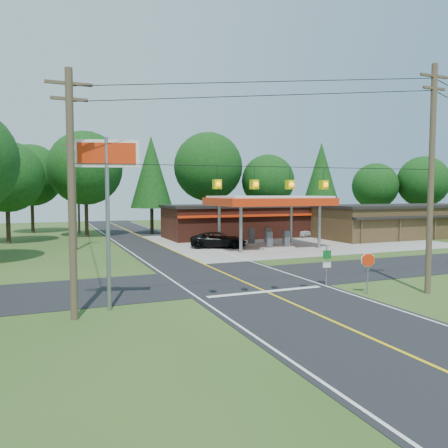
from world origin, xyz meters
name	(u,v)px	position (x,y,z in m)	size (l,w,h in m)	color
ground	(238,279)	(0.00, 0.00, 0.00)	(120.00, 120.00, 0.00)	#284A1A
main_highway	(238,279)	(0.00, 0.00, 0.01)	(8.00, 120.00, 0.02)	black
cross_road	(238,279)	(0.00, 0.00, 0.01)	(70.00, 7.00, 0.02)	black
lane_center_yellow	(238,279)	(0.00, 0.00, 0.03)	(0.15, 110.00, 0.00)	yellow
gas_canopy	(268,202)	(9.00, 13.00, 4.27)	(10.60, 7.40, 4.88)	gray
convenience_store	(235,221)	(10.00, 22.98, 1.92)	(16.40, 7.55, 3.80)	#512117
strip_building	(400,221)	(28.00, 15.98, 1.91)	(20.40, 8.75, 3.80)	#3F2D19
utility_pole_near_right	(431,176)	(7.50, -7.00, 5.96)	(1.80, 0.30, 11.50)	#473828
utility_pole_near_left	(71,191)	(-9.50, -5.00, 5.20)	(1.80, 0.30, 10.00)	#473828
utility_pole_far_left	(74,192)	(-8.00, 18.00, 5.20)	(1.80, 0.30, 10.00)	#473828
utility_pole_north	(78,196)	(-6.50, 35.00, 4.75)	(0.30, 0.30, 9.50)	#473828
overhead_beacons	(272,169)	(-1.00, -6.00, 6.21)	(17.04, 2.04, 1.03)	black
treeline_backdrop	(155,172)	(0.82, 24.01, 7.49)	(70.27, 51.59, 13.30)	#332316
suv_car	(218,240)	(4.50, 14.50, 0.73)	(5.25, 5.25, 1.46)	black
sedan_car	(296,231)	(17.00, 21.00, 0.66)	(3.89, 3.89, 1.33)	white
big_stop_sign	(107,181)	(-8.00, -4.13, 5.64)	(2.70, 0.85, 7.50)	gray
octagonal_stop_sign	(368,264)	(4.50, -6.01, 1.57)	(0.73, 0.27, 2.13)	gray
route_sign_post	(327,262)	(3.80, -3.52, 1.35)	(0.46, 0.13, 2.27)	gray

